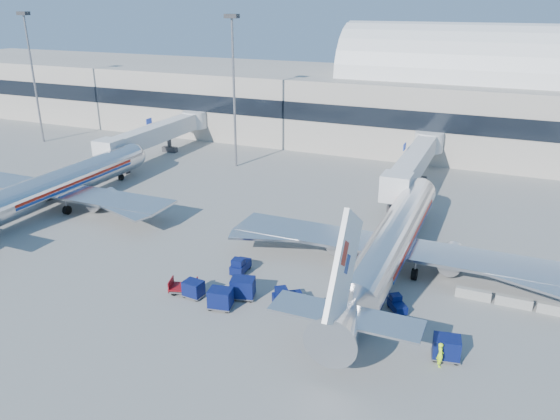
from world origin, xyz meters
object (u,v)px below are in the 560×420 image
at_px(barrier_far, 556,310).
at_px(cart_solo_near, 340,328).
at_px(jetbridge_mid, 161,132).
at_px(cart_train_b, 221,298).
at_px(cart_train_c, 193,289).
at_px(tug_right, 397,304).
at_px(airliner_main, 391,242).
at_px(jetbridge_near, 416,160).
at_px(cart_solo_far, 447,348).
at_px(barrier_near, 473,294).
at_px(tug_lead, 287,297).
at_px(cart_open_red, 184,288).
at_px(mast_far_west, 31,59).
at_px(cart_train_a, 243,288).
at_px(tug_left, 240,266).
at_px(airliner_mid, 54,186).
at_px(mast_west, 233,70).
at_px(ramp_worker, 440,354).
at_px(barrier_mid, 514,302).

bearing_deg(barrier_far, cart_solo_near, -146.23).
bearing_deg(jetbridge_mid, cart_train_b, -49.88).
xyz_separation_m(cart_train_c, cart_solo_near, (13.72, -0.96, 0.13)).
xyz_separation_m(tug_right, cart_train_c, (-16.95, -4.84, 0.22)).
distance_m(airliner_main, cart_solo_near, 13.09).
distance_m(jetbridge_near, cart_solo_far, 39.82).
bearing_deg(barrier_near, cart_train_b, -152.58).
bearing_deg(cart_solo_near, jetbridge_mid, 130.26).
xyz_separation_m(barrier_near, cart_train_b, (-19.57, -10.15, 0.50)).
height_order(tug_lead, cart_open_red, tug_lead).
height_order(mast_far_west, barrier_far, mast_far_west).
bearing_deg(cart_train_a, mast_far_west, 134.18).
bearing_deg(airliner_main, tug_left, -154.47).
bearing_deg(cart_solo_near, cart_solo_far, -3.23).
xyz_separation_m(jetbridge_near, barrier_near, (10.40, -28.81, -3.48)).
distance_m(airliner_mid, jetbridge_near, 47.55).
height_order(barrier_near, cart_solo_far, cart_solo_far).
distance_m(cart_train_a, cart_solo_far, 17.65).
bearing_deg(jetbridge_near, airliner_mid, -146.41).
height_order(jetbridge_mid, cart_train_a, jetbridge_mid).
relative_size(cart_train_a, cart_solo_near, 1.12).
distance_m(airliner_main, barrier_near, 8.74).
distance_m(mast_west, tug_lead, 44.68).
bearing_deg(cart_train_b, cart_open_red, 156.97).
relative_size(cart_solo_far, cart_open_red, 0.82).
bearing_deg(cart_solo_far, barrier_far, 42.27).
height_order(airliner_main, jetbridge_mid, airliner_main).
relative_size(mast_west, barrier_far, 7.53).
distance_m(mast_far_west, ramp_worker, 87.01).
bearing_deg(jetbridge_mid, airliner_main, -30.64).
height_order(cart_open_red, ramp_worker, ramp_worker).
height_order(jetbridge_near, cart_solo_near, jetbridge_near).
bearing_deg(tug_lead, airliner_mid, 127.74).
height_order(cart_train_c, cart_solo_near, cart_solo_near).
height_order(jetbridge_mid, barrier_near, jetbridge_mid).
distance_m(airliner_mid, mast_far_west, 39.68).
bearing_deg(ramp_worker, barrier_near, -31.89).
distance_m(airliner_mid, cart_solo_near, 43.07).
bearing_deg(cart_open_red, jetbridge_near, 53.64).
height_order(jetbridge_near, cart_open_red, jetbridge_near).
bearing_deg(tug_left, cart_solo_near, -122.21).
distance_m(jetbridge_mid, cart_open_red, 47.60).
distance_m(barrier_mid, cart_solo_far, 10.73).
bearing_deg(barrier_far, tug_lead, -160.75).
xyz_separation_m(barrier_far, tug_left, (-27.64, -3.72, 0.30)).
xyz_separation_m(tug_left, cart_solo_far, (19.97, -6.07, 0.21)).
height_order(mast_west, tug_right, mast_west).
bearing_deg(mast_west, jetbridge_near, 1.68).
distance_m(mast_far_west, mast_west, 40.00).
bearing_deg(cart_train_a, barrier_far, 2.65).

